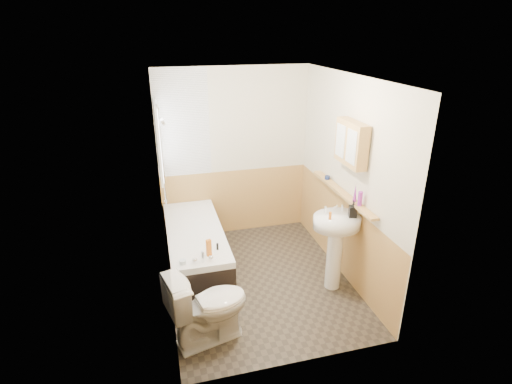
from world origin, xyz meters
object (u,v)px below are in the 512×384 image
bathtub (196,248)px  toilet (208,306)px  sink (336,237)px  pine_shelf (342,193)px  medicine_cabinet (351,143)px

bathtub → toilet: (-0.03, -1.34, 0.10)m
toilet → bathtub: bearing=-15.6°
sink → pine_shelf: size_ratio=0.70×
pine_shelf → medicine_cabinet: medicine_cabinet is taller
bathtub → medicine_cabinet: (1.74, -0.68, 1.47)m
medicine_cabinet → toilet: bearing=-159.4°
bathtub → sink: size_ratio=1.65×
bathtub → pine_shelf: pine_shelf is taller
toilet → sink: (1.60, 0.51, 0.29)m
sink → medicine_cabinet: size_ratio=1.98×
toilet → medicine_cabinet: bearing=-83.7°
bathtub → toilet: toilet is taller
sink → pine_shelf: (0.20, 0.32, 0.42)m
toilet → pine_shelf: size_ratio=0.53×
medicine_cabinet → bathtub: bearing=158.7°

